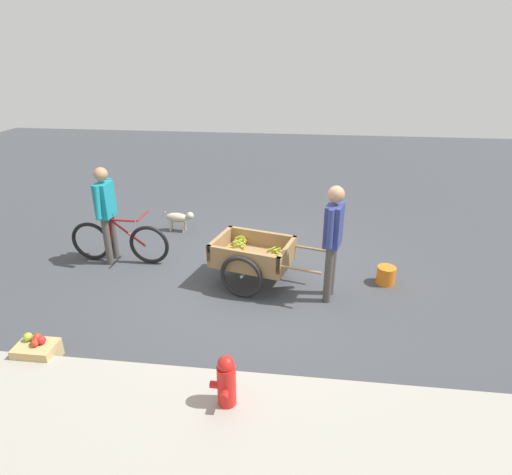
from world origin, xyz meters
The scene contains 9 objects.
ground_plane centered at (0.00, 0.00, 0.00)m, with size 24.00×24.00×0.00m, color #3D3F44.
fruit_cart centered at (0.08, -0.02, 0.44)m, with size 1.79×1.16×0.73m.
vendor_person centered at (-1.03, 0.26, 0.99)m, with size 0.28×0.56×1.64m.
bicycle centered at (2.32, -0.46, 0.35)m, with size 1.66×0.46×0.85m.
cyclist_person centered at (2.47, -0.46, 0.94)m, with size 0.21×0.56×1.58m.
dog centered at (1.73, -1.81, 0.27)m, with size 0.67×0.23×0.40m.
fire_hydrant centered at (0.01, 2.50, 0.33)m, with size 0.25×0.25×0.67m.
plastic_bucket centered at (-1.89, -0.24, 0.13)m, with size 0.28×0.28×0.27m, color orange.
apple_crate centered at (2.27, 2.01, 0.13)m, with size 0.44×0.32×0.32m.
Camera 1 is at (-0.64, 5.56, 3.27)m, focal length 30.09 mm.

